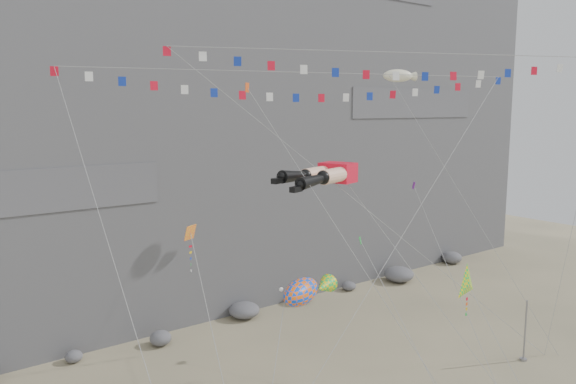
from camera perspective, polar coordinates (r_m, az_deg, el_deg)
The scene contains 13 objects.
cliff at distance 59.08m, azimuth -12.90°, elevation 15.61°, with size 80.00×28.00×50.00m, color slate.
talus_boulders at distance 48.38m, azimuth -4.47°, elevation -11.93°, with size 60.00×3.00×1.20m, color slate, non-canonical shape.
anchor_pole_right at distance 43.34m, azimuth 22.95°, elevation -12.83°, with size 0.12×0.12×4.37m, color gray.
legs_kite at distance 34.39m, azimuth 3.52°, elevation 1.69°, with size 9.44×13.71×18.49m.
flag_banner_upper at distance 38.16m, azimuth 2.13°, elevation 12.01°, with size 30.20×16.68×27.59m.
flag_banner_lower at distance 37.59m, azimuth 12.45°, elevation 13.62°, with size 28.18×11.83×23.67m.
harlequin_kite at distance 28.65m, azimuth -9.87°, elevation -4.21°, with size 1.91×8.17×13.43m.
fish_windsock at distance 28.49m, azimuth 1.33°, elevation -10.12°, with size 7.25×4.69×10.30m.
delta_kite at distance 37.02m, azimuth 17.83°, elevation -8.90°, with size 4.21×8.20×10.46m.
blimp_windsock at distance 46.48m, azimuth 11.12°, elevation 11.44°, with size 5.67×13.89×23.91m.
small_kite_a at distance 32.87m, azimuth -3.79°, elevation 9.97°, with size 6.72×12.99×23.08m.
small_kite_b at distance 41.62m, azimuth 12.79°, elevation 0.31°, with size 5.63×12.60×17.56m.
small_kite_c at distance 34.99m, azimuth 7.59°, elevation -5.34°, with size 1.84×10.20×13.45m.
Camera 1 is at (-24.22, -21.35, 17.42)m, focal length 35.00 mm.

